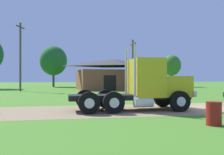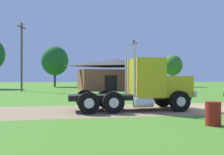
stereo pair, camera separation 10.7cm
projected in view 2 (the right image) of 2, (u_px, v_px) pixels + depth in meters
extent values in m
plane|color=#467D25|center=(206.00, 108.00, 15.13)|extent=(200.00, 200.00, 0.00)
cube|color=#8E7755|center=(206.00, 108.00, 15.13)|extent=(120.00, 5.41, 0.01)
cube|color=black|center=(129.00, 97.00, 14.12)|extent=(6.78, 1.61, 0.28)
cube|color=gold|center=(172.00, 86.00, 14.60)|extent=(1.65, 2.08, 1.17)
cube|color=silver|center=(186.00, 93.00, 14.76)|extent=(0.17, 2.26, 0.32)
cube|color=gold|center=(146.00, 78.00, 14.30)|extent=(1.58, 2.37, 2.15)
cube|color=#2D3D4C|center=(159.00, 70.00, 14.45)|extent=(0.05, 1.97, 0.95)
cylinder|color=silver|center=(126.00, 72.00, 15.05)|extent=(0.14, 0.14, 2.84)
cylinder|color=silver|center=(135.00, 71.00, 13.22)|extent=(0.14, 0.14, 2.84)
cylinder|color=silver|center=(143.00, 102.00, 13.20)|extent=(1.00, 0.53, 0.52)
cylinder|color=black|center=(163.00, 98.00, 15.74)|extent=(1.12, 0.31, 1.12)
cylinder|color=silver|center=(162.00, 98.00, 15.90)|extent=(0.50, 0.04, 0.50)
cylinder|color=black|center=(180.00, 101.00, 13.42)|extent=(1.12, 0.31, 1.12)
cylinder|color=silver|center=(181.00, 102.00, 13.26)|extent=(0.50, 0.04, 0.50)
cylinder|color=black|center=(85.00, 99.00, 14.84)|extent=(1.12, 0.31, 1.12)
cylinder|color=silver|center=(85.00, 99.00, 15.00)|extent=(0.50, 0.04, 0.50)
cylinder|color=black|center=(89.00, 103.00, 12.52)|extent=(1.12, 0.31, 1.12)
cylinder|color=silver|center=(89.00, 103.00, 12.36)|extent=(0.50, 0.04, 0.50)
cylinder|color=black|center=(106.00, 99.00, 15.07)|extent=(1.12, 0.31, 1.12)
cylinder|color=silver|center=(105.00, 99.00, 15.23)|extent=(0.50, 0.04, 0.50)
cylinder|color=black|center=(113.00, 103.00, 12.75)|extent=(1.12, 0.31, 1.12)
cylinder|color=silver|center=(114.00, 103.00, 12.59)|extent=(0.50, 0.04, 0.50)
cylinder|color=maroon|center=(213.00, 114.00, 9.53)|extent=(0.58, 0.58, 0.91)
cube|color=brown|center=(115.00, 80.00, 39.53)|extent=(11.64, 8.10, 3.06)
pyramid|color=#393939|center=(115.00, 63.00, 39.53)|extent=(12.22, 8.51, 1.17)
cube|color=black|center=(111.00, 83.00, 35.61)|extent=(1.80, 0.22, 2.20)
cylinder|color=brown|center=(22.00, 57.00, 34.49)|extent=(0.26, 0.26, 9.42)
cube|color=brown|center=(22.00, 27.00, 34.50)|extent=(0.80, 2.14, 0.14)
cylinder|color=brown|center=(134.00, 65.00, 35.78)|extent=(0.26, 0.26, 7.28)
cube|color=brown|center=(134.00, 44.00, 35.79)|extent=(0.31, 2.20, 0.14)
cylinder|color=#513823|center=(55.00, 79.00, 51.79)|extent=(0.44, 0.44, 3.19)
ellipsoid|color=#215F27|center=(55.00, 61.00, 51.79)|extent=(5.52, 5.52, 6.07)
cylinder|color=#513823|center=(173.00, 80.00, 52.11)|extent=(0.44, 0.44, 2.91)
ellipsoid|color=#377128|center=(173.00, 65.00, 52.12)|extent=(3.92, 3.92, 4.31)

